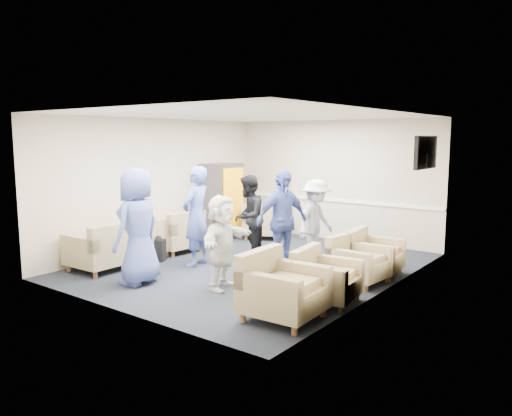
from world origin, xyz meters
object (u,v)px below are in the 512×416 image
Objects in this scene: vending_machine at (222,201)px; person_back_right at (316,221)px; armchair_left_near at (101,251)px; armchair_right_midnear at (324,280)px; armchair_left_far at (177,234)px; person_front_right at (222,242)px; armchair_corner at (264,223)px; armchair_right_far at (372,256)px; person_front_left at (138,226)px; person_back_left at (248,217)px; armchair_right_near at (280,291)px; armchair_right_midfar at (356,263)px; armchair_left_mid at (145,242)px; person_mid_right at (282,221)px; person_mid_left at (196,216)px.

vending_machine reaches higher than person_back_right.
armchair_left_near is 1.03× the size of armchair_right_midnear.
person_front_right is at bearing 64.67° from armchair_left_far.
armchair_right_far is at bearing 131.54° from armchair_corner.
person_front_left is at bearing -69.61° from vending_machine.
vending_machine is (-0.77, -0.57, 0.51)m from armchair_corner.
vending_machine is 1.08× the size of person_back_left.
armchair_left_far is 1.00× the size of armchair_right_near.
person_back_left is at bearing 118.06° from person_back_right.
armchair_right_midfar is at bearing -19.06° from vending_machine.
armchair_left_near is at bearing 118.06° from armchair_right_far.
person_back_left is 2.04m from person_front_right.
armchair_right_far is at bearing 105.17° from armchair_left_mid.
person_back_right is at bearing 143.58° from person_front_left.
person_front_left is at bearing 156.16° from person_back_right.
armchair_left_near and armchair_left_far have the same top height.
vending_machine is at bearing 76.88° from armchair_right_midfar.
armchair_right_midnear is 4.61m from armchair_corner.
armchair_corner is 0.66× the size of person_mid_right.
armchair_right_near is 1.06× the size of armchair_right_midnear.
person_front_right is (-1.50, -1.55, 0.41)m from armchair_right_midfar.
person_front_left is 2.44m from person_mid_right.
person_mid_left is (-2.81, -1.35, 0.58)m from armchair_right_far.
armchair_right_midnear is 1.01× the size of armchair_right_far.
person_back_left is (-2.48, 1.46, 0.48)m from armchair_right_midnear.
vending_machine is at bearing -178.62° from armchair_left_near.
armchair_right_far is at bearing -4.04° from armchair_right_near.
person_front_left is 2.44m from person_back_left.
person_mid_left is at bearing 45.33° from person_front_right.
person_back_right is at bearing 11.86° from person_mid_right.
person_back_right is at bearing 62.32° from armchair_right_midfar.
armchair_corner is (-3.28, 1.97, 0.03)m from armchair_right_midfar.
vending_machine is 3.10m from person_mid_right.
armchair_left_mid is 0.49× the size of person_front_left.
person_back_right is at bearing 124.93° from armchair_corner.
person_back_right is at bearing 125.43° from person_mid_left.
armchair_left_far is (0.08, 0.78, 0.03)m from armchair_left_mid.
armchair_right_midnear is at bearing -10.83° from armchair_right_near.
armchair_left_near is 3.49m from vending_machine.
vending_machine reaches higher than person_front_right.
vending_machine is (-0.10, 2.39, 0.54)m from armchair_left_mid.
armchair_right_midnear is at bearing 175.73° from armchair_right_far.
armchair_left_near is at bearing 146.63° from person_mid_right.
armchair_right_near is at bearing -123.90° from person_front_right.
armchair_left_far reaches higher than armchair_right_midnear.
armchair_right_near is 2.68m from armchair_right_far.
person_mid_right is at bearing 46.62° from person_back_left.
person_mid_left is 1.11m from person_back_left.
vending_machine is 3.78m from person_front_left.
person_front_left is (-2.68, -0.05, 0.55)m from armchair_right_near.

